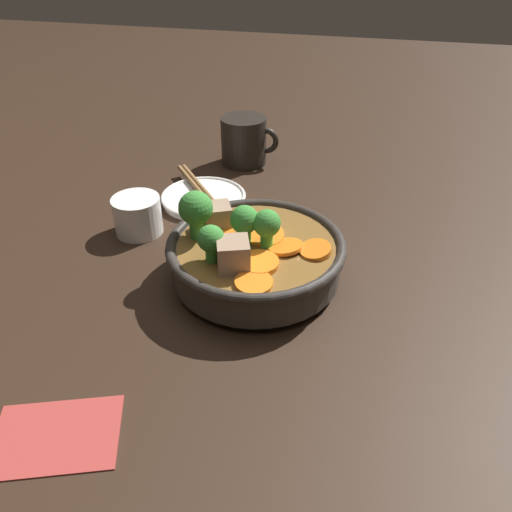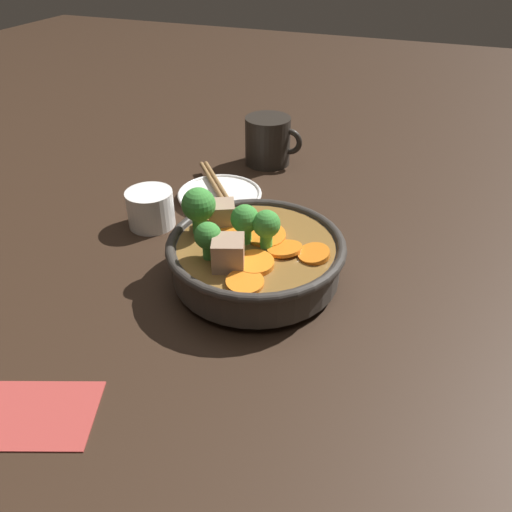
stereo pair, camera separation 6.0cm
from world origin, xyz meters
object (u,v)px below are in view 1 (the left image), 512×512
(stirfry_bowl, at_px, (254,253))
(tea_cup, at_px, (137,215))
(dark_mug, at_px, (245,141))
(side_saucer, at_px, (204,198))
(chopsticks_pair, at_px, (203,192))

(stirfry_bowl, height_order, tea_cup, stirfry_bowl)
(dark_mug, bearing_deg, stirfry_bowl, -72.93)
(stirfry_bowl, distance_m, side_saucer, 0.22)
(chopsticks_pair, bearing_deg, stirfry_bowl, -54.26)
(stirfry_bowl, distance_m, chopsticks_pair, 0.22)
(stirfry_bowl, height_order, chopsticks_pair, stirfry_bowl)
(side_saucer, xyz_separation_m, dark_mug, (0.02, 0.16, 0.04))
(side_saucer, bearing_deg, dark_mug, 81.48)
(stirfry_bowl, distance_m, dark_mug, 0.35)
(stirfry_bowl, relative_size, side_saucer, 1.61)
(tea_cup, height_order, dark_mug, dark_mug)
(side_saucer, relative_size, tea_cup, 1.99)
(stirfry_bowl, relative_size, tea_cup, 3.20)
(dark_mug, relative_size, chopsticks_pair, 0.60)
(side_saucer, bearing_deg, chopsticks_pair, -90.00)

